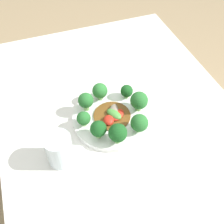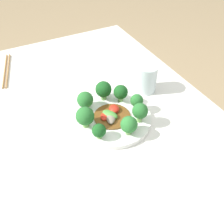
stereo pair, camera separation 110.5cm
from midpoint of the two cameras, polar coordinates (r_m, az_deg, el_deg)
name	(u,v)px [view 1 (the left image)]	position (r m, az deg, el deg)	size (l,w,h in m)	color
ground_plane	(120,209)	(1.31, 0.28, -43.06)	(8.00, 8.00, 0.00)	#9E8460
table	(123,178)	(0.96, 0.39, -44.15)	(1.14, 0.75, 0.70)	silver
plate	(112,118)	(0.60, -5.07, -43.61)	(0.25, 0.25, 0.02)	white
broccoli_south	(139,101)	(0.56, 6.02, -40.85)	(0.06, 0.06, 0.07)	#7AAD5B
broccoli_west	(118,133)	(0.57, -3.79, -53.20)	(0.05, 0.05, 0.07)	#70A356
broccoli_northeast	(86,101)	(0.57, -15.86, -39.96)	(0.05, 0.05, 0.06)	#7AAD5B
broccoli_southeast	(127,91)	(0.57, 1.08, -35.74)	(0.04, 0.04, 0.05)	#7AAD5B
broccoli_southwest	(139,123)	(0.57, 6.14, -49.15)	(0.05, 0.05, 0.06)	#7AAD5B
broccoli_northwest	(98,129)	(0.58, -12.23, -50.86)	(0.05, 0.05, 0.06)	#7AAD5B
broccoli_east	(100,91)	(0.57, -9.70, -35.90)	(0.05, 0.05, 0.06)	#70A356
broccoli_north	(84,118)	(0.58, -17.49, -45.87)	(0.04, 0.04, 0.05)	#89B76B
stirfry_center	(113,115)	(0.59, -4.85, -43.89)	(0.12, 0.12, 0.02)	brown
drinking_glass	(59,150)	(0.62, -29.70, -54.16)	(0.07, 0.07, 0.10)	silver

